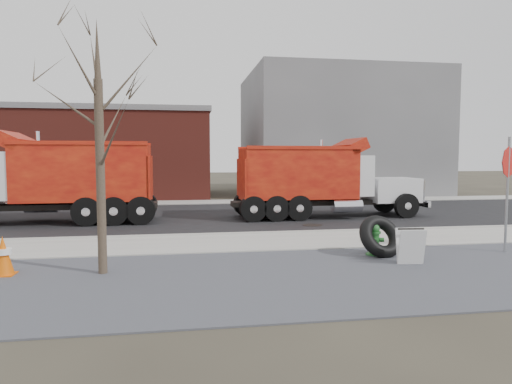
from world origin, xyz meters
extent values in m
plane|color=#383328|center=(0.00, 0.00, 0.00)|extent=(120.00, 120.00, 0.00)
cube|color=slate|center=(0.00, -3.50, 0.01)|extent=(60.00, 5.00, 0.03)
cube|color=#9E9B93|center=(0.00, 0.25, 0.03)|extent=(60.00, 2.50, 0.06)
cube|color=#9E9B93|center=(0.00, 1.55, 0.06)|extent=(60.00, 0.15, 0.11)
cube|color=black|center=(0.00, 6.30, 0.01)|extent=(60.00, 9.40, 0.02)
cube|color=#9E9B93|center=(0.00, 12.00, 0.03)|extent=(60.00, 2.00, 0.06)
cube|color=gray|center=(9.00, 18.00, 4.00)|extent=(12.00, 10.00, 8.00)
cube|color=maroon|center=(-10.00, 17.00, 2.50)|extent=(20.00, 8.00, 5.00)
cube|color=gray|center=(-10.00, 17.00, 5.15)|extent=(20.20, 8.20, 0.30)
cylinder|color=#382D23|center=(-3.20, -2.60, 2.00)|extent=(0.18, 0.18, 4.00)
cone|color=#382D23|center=(-3.20, -2.60, 4.60)|extent=(0.14, 0.14, 1.20)
cylinder|color=#2C722B|center=(3.11, -1.82, 0.03)|extent=(0.43, 0.43, 0.06)
cylinder|color=#2C722B|center=(3.11, -1.82, 0.32)|extent=(0.22, 0.22, 0.58)
cylinder|color=#2C722B|center=(3.11, -1.82, 0.58)|extent=(0.29, 0.29, 0.05)
sphere|color=#2C722B|center=(3.11, -1.82, 0.68)|extent=(0.23, 0.23, 0.23)
cylinder|color=#2C722B|center=(3.11, -1.82, 0.77)|extent=(0.05, 0.05, 0.06)
cylinder|color=#2C722B|center=(2.96, -1.76, 0.41)|extent=(0.15, 0.14, 0.11)
cylinder|color=#2C722B|center=(3.27, -1.88, 0.41)|extent=(0.15, 0.14, 0.11)
cylinder|color=#2C722B|center=(3.05, -1.97, 0.39)|extent=(0.18, 0.16, 0.15)
torus|color=black|center=(3.22, -1.92, 0.50)|extent=(1.29, 1.11, 1.11)
cylinder|color=gray|center=(6.53, -2.03, 1.47)|extent=(0.06, 0.06, 2.94)
cylinder|color=red|center=(6.53, -2.03, 2.31)|extent=(0.70, 0.44, 0.80)
cube|color=silver|center=(3.49, -2.96, 0.43)|extent=(0.61, 0.26, 0.80)
cube|color=silver|center=(3.51, -2.79, 0.43)|extent=(0.61, 0.26, 0.80)
cube|color=black|center=(3.50, -2.88, 0.83)|extent=(0.59, 0.10, 0.04)
cube|color=#E05907|center=(-5.18, -2.42, 0.02)|extent=(0.43, 0.43, 0.05)
cone|color=#E05907|center=(-5.18, -2.42, 0.43)|extent=(0.41, 0.41, 0.80)
cylinder|color=white|center=(-5.18, -2.42, 0.51)|extent=(0.33, 0.33, 0.11)
cube|color=black|center=(4.12, 5.35, 0.61)|extent=(7.58, 0.95, 0.19)
cube|color=silver|center=(7.00, 5.42, 1.08)|extent=(1.99, 1.77, 0.97)
cube|color=silver|center=(8.07, 5.45, 1.08)|extent=(0.10, 1.55, 0.88)
cube|color=silver|center=(5.10, 5.38, 1.70)|extent=(1.46, 2.07, 1.59)
cube|color=black|center=(5.85, 5.39, 2.14)|extent=(0.09, 1.77, 0.71)
cube|color=red|center=(2.97, 5.33, 1.79)|extent=(4.47, 2.23, 1.95)
cylinder|color=silver|center=(4.23, 6.20, 2.10)|extent=(0.13, 0.13, 2.12)
cylinder|color=black|center=(7.18, 6.38, 0.51)|extent=(0.98, 0.29, 0.97)
cylinder|color=black|center=(7.23, 4.47, 0.51)|extent=(0.98, 0.29, 0.97)
cylinder|color=black|center=(1.89, 6.15, 0.51)|extent=(0.98, 0.29, 0.97)
cylinder|color=black|center=(1.93, 4.45, 0.51)|extent=(0.98, 0.29, 0.97)
cube|color=black|center=(-6.27, 5.24, 0.63)|extent=(7.59, 0.94, 0.20)
cube|color=silver|center=(-7.26, 5.23, 1.78)|extent=(1.52, 2.16, 1.67)
cube|color=red|center=(-5.07, 5.26, 1.87)|extent=(4.67, 2.30, 2.04)
cylinder|color=silver|center=(-6.40, 4.36, 2.20)|extent=(0.13, 0.13, 2.23)
cylinder|color=black|center=(-3.94, 4.39, 0.53)|extent=(1.02, 0.29, 1.02)
cylinder|color=black|center=(-3.97, 6.17, 0.53)|extent=(1.02, 0.29, 1.02)
camera|label=1|loc=(-1.56, -12.29, 2.43)|focal=32.00mm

